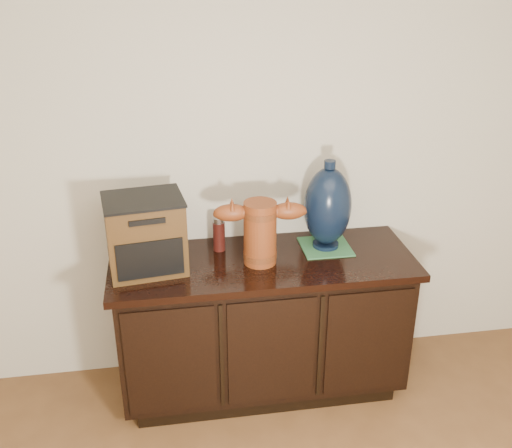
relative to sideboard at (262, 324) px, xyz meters
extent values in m
plane|color=beige|center=(0.00, 0.27, 0.91)|extent=(4.50, 0.00, 4.50)
cube|color=black|center=(0.00, 0.00, -0.35)|extent=(1.29, 0.45, 0.08)
cube|color=black|center=(0.00, 0.00, 0.01)|extent=(1.40, 0.50, 0.64)
cube|color=black|center=(0.00, 0.00, 0.35)|extent=(1.46, 0.56, 0.03)
cube|color=black|center=(-0.47, -0.25, 0.01)|extent=(0.41, 0.01, 0.56)
cube|color=black|center=(0.00, -0.25, 0.01)|extent=(0.41, 0.01, 0.56)
cube|color=black|center=(0.47, -0.25, 0.01)|extent=(0.41, 0.01, 0.56)
cylinder|color=brown|center=(-0.02, -0.02, 0.52)|extent=(0.17, 0.17, 0.31)
cylinder|color=#38160A|center=(-0.02, -0.02, 0.41)|extent=(0.17, 0.17, 0.03)
cylinder|color=#38160A|center=(-0.02, -0.02, 0.62)|extent=(0.17, 0.17, 0.03)
ellipsoid|color=brown|center=(-0.15, -0.01, 0.63)|extent=(0.17, 0.09, 0.08)
ellipsoid|color=brown|center=(0.11, -0.03, 0.63)|extent=(0.17, 0.09, 0.08)
cube|color=#432A10|center=(-0.54, 0.00, 0.54)|extent=(0.37, 0.32, 0.34)
cube|color=black|center=(-0.52, -0.14, 0.49)|extent=(0.29, 0.05, 0.18)
cube|color=black|center=(-0.54, 0.00, 0.72)|extent=(0.39, 0.33, 0.01)
cube|color=#2F693D|center=(0.33, 0.08, 0.37)|extent=(0.24, 0.24, 0.01)
cylinder|color=black|center=(0.33, 0.08, 0.38)|extent=(0.13, 0.13, 0.02)
ellipsoid|color=black|center=(0.33, 0.08, 0.59)|extent=(0.23, 0.23, 0.39)
cylinder|color=black|center=(0.33, 0.08, 0.80)|extent=(0.06, 0.06, 0.04)
cylinder|color=#54140E|center=(-0.20, 0.14, 0.44)|extent=(0.06, 0.06, 0.15)
cylinder|color=silver|center=(-0.20, 0.14, 0.53)|extent=(0.06, 0.06, 0.02)
camera|label=1|loc=(-0.43, -2.49, 1.73)|focal=42.00mm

